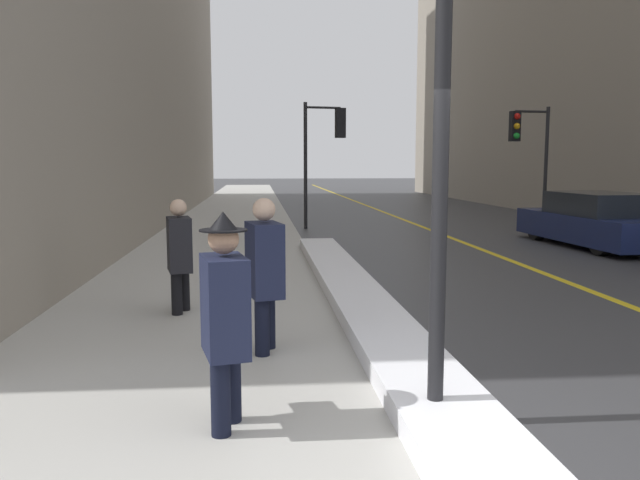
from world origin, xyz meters
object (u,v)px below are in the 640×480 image
(pedestrian_in_fedora, at_px, (225,313))
(pedestrian_trailing, at_px, (265,268))
(traffic_light_far, at_px, (527,141))
(traffic_light_near, at_px, (327,138))
(parked_car_navy, at_px, (597,221))
(pedestrian_with_shoulder_bag, at_px, (179,251))

(pedestrian_in_fedora, relative_size, pedestrian_trailing, 1.00)
(traffic_light_far, bearing_deg, traffic_light_near, -13.56)
(pedestrian_in_fedora, bearing_deg, parked_car_navy, 126.77)
(pedestrian_trailing, bearing_deg, pedestrian_with_shoulder_bag, -161.89)
(pedestrian_with_shoulder_bag, xyz_separation_m, parked_car_navy, (9.10, 5.84, -0.24))
(traffic_light_near, height_order, pedestrian_with_shoulder_bag, traffic_light_near)
(traffic_light_near, distance_m, pedestrian_with_shoulder_bag, 11.48)
(pedestrian_trailing, relative_size, parked_car_navy, 0.35)
(pedestrian_trailing, bearing_deg, traffic_light_near, 158.52)
(traffic_light_near, height_order, pedestrian_in_fedora, traffic_light_near)
(pedestrian_trailing, bearing_deg, pedestrian_in_fedora, -21.84)
(pedestrian_in_fedora, relative_size, parked_car_navy, 0.35)
(pedestrian_with_shoulder_bag, height_order, parked_car_navy, pedestrian_with_shoulder_bag)
(traffic_light_near, distance_m, traffic_light_far, 6.09)
(parked_car_navy, bearing_deg, pedestrian_with_shoulder_bag, 120.00)
(traffic_light_far, relative_size, parked_car_navy, 0.79)
(traffic_light_far, height_order, pedestrian_trailing, traffic_light_far)
(traffic_light_far, distance_m, pedestrian_trailing, 14.62)
(traffic_light_far, bearing_deg, pedestrian_trailing, 49.10)
(traffic_light_far, xyz_separation_m, parked_car_navy, (-0.11, -4.32, -2.07))
(traffic_light_far, distance_m, parked_car_navy, 4.79)
(pedestrian_trailing, bearing_deg, parked_car_navy, 121.66)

